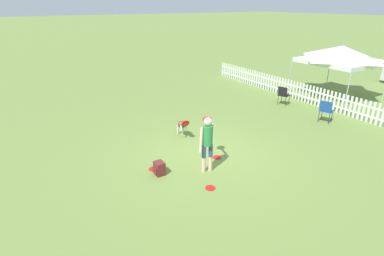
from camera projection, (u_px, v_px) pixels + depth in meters
ground_plane at (206, 155)px, 9.49m from camera, size 240.00×240.00×0.00m
handler_person at (207, 138)px, 8.23m from camera, size 0.91×0.84×1.64m
leaping_dog at (182, 124)px, 10.59m from camera, size 1.05×0.46×0.79m
frisbee_near_handler at (210, 188)px, 7.78m from camera, size 0.26×0.26×0.02m
frisbee_near_dog at (217, 157)px, 9.31m from camera, size 0.26×0.26×0.02m
frisbee_midfield at (153, 169)px, 8.66m from camera, size 0.26×0.26×0.02m
backpack_on_grass at (159, 168)px, 8.34m from camera, size 0.30×0.29×0.39m
picket_fence at (344, 105)px, 12.73m from camera, size 17.37×0.04×0.89m
folding_chair_blue_left at (283, 94)px, 13.92m from camera, size 0.56×0.58×0.89m
folding_chair_center at (326, 109)px, 11.85m from camera, size 0.61×0.62×0.92m
canopy_tent_secondary at (342, 55)px, 14.40m from camera, size 3.19×3.19×2.57m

